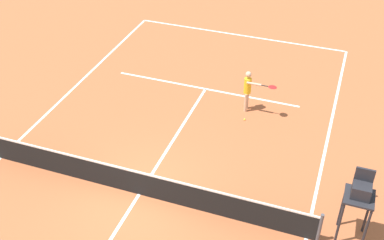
{
  "coord_description": "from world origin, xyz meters",
  "views": [
    {
      "loc": [
        -5.29,
        9.8,
        10.85
      ],
      "look_at": [
        -0.59,
        -3.27,
        0.8
      ],
      "focal_mm": 45.43,
      "sensor_mm": 36.0,
      "label": 1
    }
  ],
  "objects_px": {
    "umpire_chair": "(360,196)",
    "courtside_chair_mid": "(362,187)",
    "player_serving": "(249,88)",
    "tennis_ball": "(245,119)"
  },
  "relations": [
    {
      "from": "player_serving",
      "to": "courtside_chair_mid",
      "type": "bearing_deg",
      "value": 51.17
    },
    {
      "from": "player_serving",
      "to": "umpire_chair",
      "type": "xyz_separation_m",
      "value": [
        -4.34,
        5.19,
        0.58
      ]
    },
    {
      "from": "umpire_chair",
      "to": "courtside_chair_mid",
      "type": "relative_size",
      "value": 2.54
    },
    {
      "from": "player_serving",
      "to": "courtside_chair_mid",
      "type": "height_order",
      "value": "player_serving"
    },
    {
      "from": "courtside_chair_mid",
      "to": "umpire_chair",
      "type": "bearing_deg",
      "value": 84.17
    },
    {
      "from": "player_serving",
      "to": "tennis_ball",
      "type": "xyz_separation_m",
      "value": [
        -0.08,
        0.69,
        -0.99
      ]
    },
    {
      "from": "player_serving",
      "to": "umpire_chair",
      "type": "height_order",
      "value": "umpire_chair"
    },
    {
      "from": "tennis_ball",
      "to": "courtside_chair_mid",
      "type": "xyz_separation_m",
      "value": [
        -4.42,
        2.92,
        0.5
      ]
    },
    {
      "from": "courtside_chair_mid",
      "to": "player_serving",
      "type": "bearing_deg",
      "value": -38.73
    },
    {
      "from": "tennis_ball",
      "to": "umpire_chair",
      "type": "bearing_deg",
      "value": 133.42
    }
  ]
}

